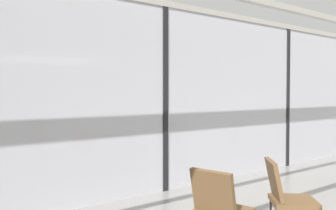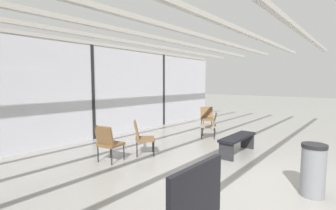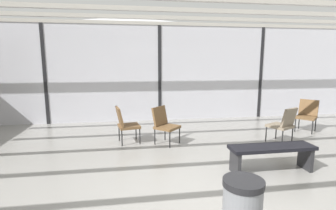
% 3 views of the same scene
% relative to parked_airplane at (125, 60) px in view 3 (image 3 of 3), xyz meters
% --- Properties ---
extents(ground_plane, '(60.00, 60.00, 0.00)m').
position_rel_parked_airplane_xyz_m(ground_plane, '(1.14, -10.03, -1.99)').
color(ground_plane, gray).
extents(glass_curtain_wall, '(14.00, 0.08, 3.05)m').
position_rel_parked_airplane_xyz_m(glass_curtain_wall, '(1.14, -4.83, -0.47)').
color(glass_curtain_wall, silver).
rests_on(glass_curtain_wall, ground).
extents(window_mullion_0, '(0.10, 0.12, 3.05)m').
position_rel_parked_airplane_xyz_m(window_mullion_0, '(-2.36, -4.83, -0.47)').
color(window_mullion_0, black).
rests_on(window_mullion_0, ground).
extents(window_mullion_1, '(0.10, 0.12, 3.05)m').
position_rel_parked_airplane_xyz_m(window_mullion_1, '(1.14, -4.83, -0.47)').
color(window_mullion_1, black).
rests_on(window_mullion_1, ground).
extents(window_mullion_2, '(0.10, 0.12, 3.05)m').
position_rel_parked_airplane_xyz_m(window_mullion_2, '(4.64, -4.83, -0.47)').
color(window_mullion_2, black).
rests_on(window_mullion_2, ground).
extents(parked_airplane, '(13.33, 3.99, 3.99)m').
position_rel_parked_airplane_xyz_m(parked_airplane, '(0.00, 0.00, 0.00)').
color(parked_airplane, silver).
rests_on(parked_airplane, ground).
extents(lounge_chair_0, '(0.71, 0.71, 0.87)m').
position_rel_parked_airplane_xyz_m(lounge_chair_0, '(5.02, -6.84, -1.50)').
color(lounge_chair_0, brown).
rests_on(lounge_chair_0, ground).
extents(lounge_chair_1, '(0.60, 0.57, 0.87)m').
position_rel_parked_airplane_xyz_m(lounge_chair_1, '(0.03, -7.14, -1.50)').
color(lounge_chair_1, brown).
rests_on(lounge_chair_1, ground).
extents(lounge_chair_2, '(0.71, 0.71, 0.87)m').
position_rel_parked_airplane_xyz_m(lounge_chair_2, '(0.94, -7.31, -1.50)').
color(lounge_chair_2, brown).
rests_on(lounge_chair_2, ground).
extents(lounge_chair_3, '(0.66, 0.68, 0.87)m').
position_rel_parked_airplane_xyz_m(lounge_chair_3, '(3.72, -7.75, -1.50)').
color(lounge_chair_3, '#7F705B').
rests_on(lounge_chair_3, ground).
extents(waiting_bench, '(1.50, 0.41, 0.47)m').
position_rel_parked_airplane_xyz_m(waiting_bench, '(2.58, -9.18, -1.63)').
color(waiting_bench, black).
rests_on(waiting_bench, ground).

